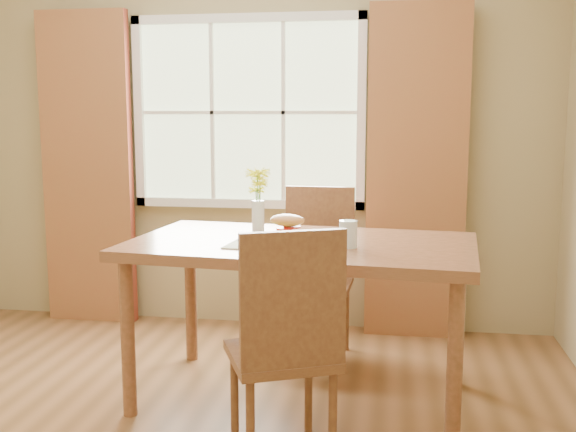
# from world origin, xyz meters

# --- Properties ---
(room) EXTENTS (4.24, 3.84, 2.74)m
(room) POSITION_xyz_m (0.00, 0.00, 1.35)
(room) COLOR brown
(room) RESTS_ON ground
(window) EXTENTS (1.62, 0.06, 1.32)m
(window) POSITION_xyz_m (0.00, 1.87, 1.50)
(window) COLOR #B1C494
(window) RESTS_ON room
(curtain_left) EXTENTS (0.65, 0.08, 2.20)m
(curtain_left) POSITION_xyz_m (-1.15, 1.78, 1.10)
(curtain_left) COLOR maroon
(curtain_left) RESTS_ON room
(curtain_right) EXTENTS (0.65, 0.08, 2.20)m
(curtain_right) POSITION_xyz_m (1.15, 1.78, 1.10)
(curtain_right) COLOR maroon
(curtain_right) RESTS_ON room
(dining_table) EXTENTS (1.82, 1.14, 0.85)m
(dining_table) POSITION_xyz_m (0.54, 0.63, 0.76)
(dining_table) COLOR brown
(dining_table) RESTS_ON room
(chair_near) EXTENTS (0.57, 0.57, 1.04)m
(chair_near) POSITION_xyz_m (0.58, -0.07, 0.57)
(chair_near) COLOR brown
(chair_near) RESTS_ON room
(chair_far) EXTENTS (0.45, 0.45, 1.04)m
(chair_far) POSITION_xyz_m (0.55, 1.34, 0.57)
(chair_far) COLOR brown
(chair_far) RESTS_ON room
(placemat) EXTENTS (0.48, 0.38, 0.01)m
(placemat) POSITION_xyz_m (0.43, 0.51, 0.85)
(placemat) COLOR beige
(placemat) RESTS_ON dining_table
(plate) EXTENTS (0.35, 0.35, 0.01)m
(plate) POSITION_xyz_m (0.43, 0.50, 0.86)
(plate) COLOR #7FBE2F
(plate) RESTS_ON placemat
(croissant_sandwich) EXTENTS (0.20, 0.15, 0.13)m
(croissant_sandwich) POSITION_xyz_m (0.49, 0.53, 0.93)
(croissant_sandwich) COLOR #E1904C
(croissant_sandwich) RESTS_ON plate
(water_glass) EXTENTS (0.09, 0.09, 0.13)m
(water_glass) POSITION_xyz_m (0.79, 0.50, 0.91)
(water_glass) COLOR silver
(water_glass) RESTS_ON dining_table
(flower_vase) EXTENTS (0.14, 0.14, 0.35)m
(flower_vase) POSITION_xyz_m (0.27, 0.88, 1.07)
(flower_vase) COLOR silver
(flower_vase) RESTS_ON dining_table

